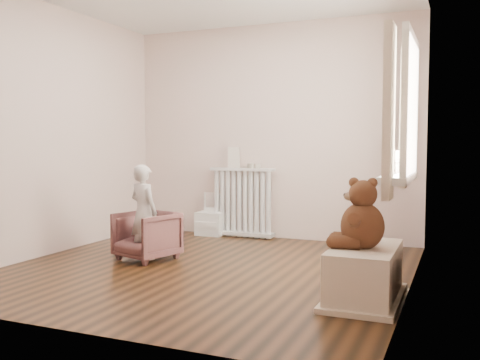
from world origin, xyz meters
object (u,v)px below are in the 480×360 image
at_px(child, 144,212).
at_px(teddy_bear, 363,211).
at_px(toy_bench, 365,274).
at_px(toy_vanity, 210,213).
at_px(radiator, 242,206).
at_px(plush_cat, 398,162).
at_px(armchair, 147,236).

bearing_deg(child, teddy_bear, -176.73).
distance_m(child, toy_bench, 2.32).
bearing_deg(toy_vanity, child, -88.82).
distance_m(radiator, toy_bench, 2.82).
xyz_separation_m(child, teddy_bear, (2.23, -0.57, 0.18)).
relative_size(child, plush_cat, 3.80).
bearing_deg(radiator, toy_vanity, -175.92).
distance_m(armchair, toy_bench, 2.31).
relative_size(toy_vanity, plush_cat, 2.17).
xyz_separation_m(armchair, toy_bench, (2.24, -0.56, -0.04)).
relative_size(teddy_bear, plush_cat, 2.05).
bearing_deg(plush_cat, armchair, -170.12).
bearing_deg(armchair, radiator, 93.56).
height_order(radiator, armchair, radiator).
bearing_deg(toy_bench, toy_vanity, 137.48).
distance_m(armchair, child, 0.25).
distance_m(toy_vanity, child, 1.59).
bearing_deg(toy_bench, child, 167.19).
xyz_separation_m(radiator, armchair, (-0.39, -1.56, -0.15)).
bearing_deg(armchair, teddy_bear, 2.07).
height_order(toy_vanity, armchair, toy_vanity).
bearing_deg(armchair, toy_vanity, 108.79).
bearing_deg(child, armchair, -72.43).
distance_m(toy_vanity, teddy_bear, 3.14).
distance_m(armchair, teddy_bear, 2.35).
xyz_separation_m(radiator, toy_bench, (1.85, -2.12, -0.19)).
xyz_separation_m(armchair, child, (0.00, -0.05, 0.25)).
relative_size(toy_vanity, teddy_bear, 1.06).
bearing_deg(armchair, toy_bench, 3.55).
bearing_deg(toy_bench, armchair, 165.99).
bearing_deg(child, plush_cat, -156.20).
height_order(radiator, teddy_bear, teddy_bear).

